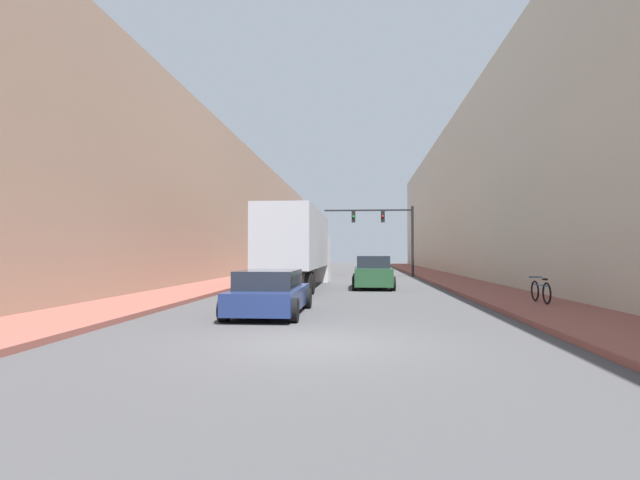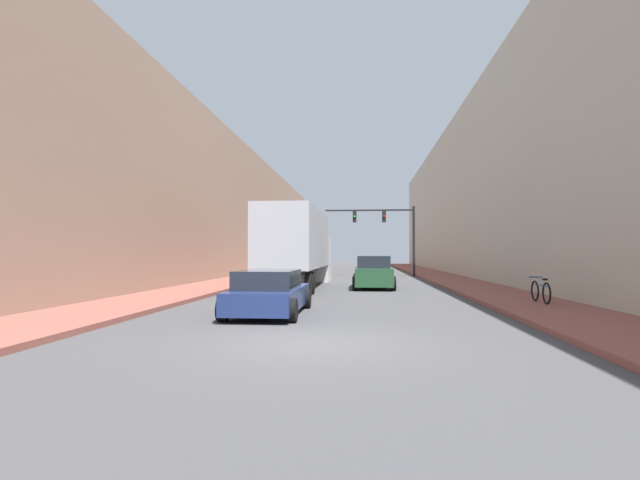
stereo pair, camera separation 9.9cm
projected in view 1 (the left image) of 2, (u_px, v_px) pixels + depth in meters
The scene contains 10 objects.
ground_plane at pixel (311, 344), 10.05m from camera, with size 200.00×200.00×0.00m, color #424244.
sidewalk_right at pixel (435, 275), 39.39m from camera, with size 3.18×80.00×0.15m.
sidewalk_left at pixel (264, 275), 40.50m from camera, with size 3.18×80.00×0.15m.
building_right at pixel (493, 194), 39.18m from camera, with size 6.00×80.00×12.88m.
building_left at pixel (209, 210), 41.02m from camera, with size 6.00×80.00×10.76m.
semi_truck at pixel (299, 245), 26.74m from camera, with size 2.47×13.79×3.93m.
sedan_car at pixel (270, 293), 14.86m from camera, with size 2.11×4.71×1.32m.
suv_car at pixel (373, 273), 25.79m from camera, with size 2.10×4.59×1.68m.
traffic_signal_gantry at pixel (389, 227), 39.45m from camera, with size 7.08×0.35×5.53m.
parked_bicycle at pixel (541, 291), 16.84m from camera, with size 0.44×1.82×0.86m.
Camera 1 is at (1.01, -10.05, 1.83)m, focal length 28.00 mm.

